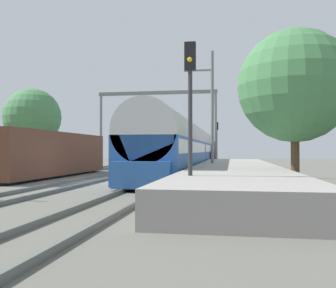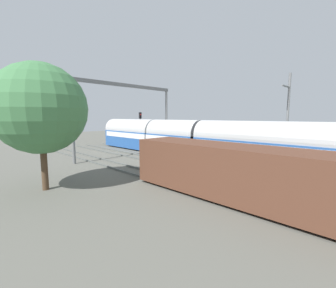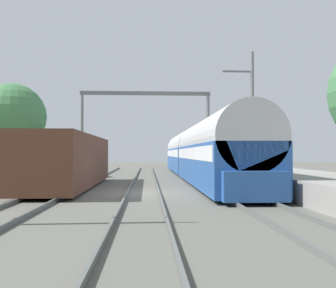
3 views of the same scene
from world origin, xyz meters
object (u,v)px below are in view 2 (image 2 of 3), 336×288
at_px(passenger_train, 201,140).
at_px(person_crossing, 165,142).
at_px(catenary_gantry, 127,105).
at_px(freight_car, 241,174).
at_px(railway_signal_far, 140,125).

height_order(passenger_train, person_crossing, passenger_train).
bearing_deg(person_crossing, catenary_gantry, -114.78).
bearing_deg(freight_car, person_crossing, 57.46).
distance_m(freight_car, catenary_gantry, 16.47).
distance_m(passenger_train, catenary_gantry, 8.85).
distance_m(passenger_train, freight_car, 11.74).
bearing_deg(passenger_train, railway_signal_far, 81.07).
relative_size(person_crossing, railway_signal_far, 0.35).
distance_m(passenger_train, person_crossing, 7.02).
xyz_separation_m(passenger_train, person_crossing, (1.59, 6.77, -0.94)).
bearing_deg(freight_car, passenger_train, 46.12).
xyz_separation_m(passenger_train, catenary_gantry, (-4.07, 6.95, 3.66)).
bearing_deg(railway_signal_far, freight_car, -115.94).
distance_m(railway_signal_far, catenary_gantry, 8.33).
distance_m(freight_car, person_crossing, 18.07).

